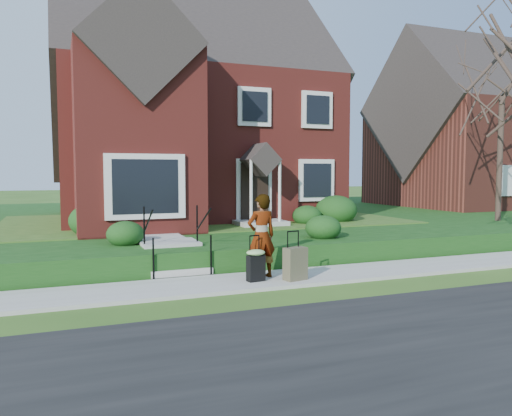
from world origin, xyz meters
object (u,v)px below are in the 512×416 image
front_steps (173,252)px  woman (261,236)px  suitcase_black (256,263)px  suitcase_olive (295,264)px

front_steps → woman: (1.59, -1.72, 0.53)m
front_steps → suitcase_black: size_ratio=2.05×
suitcase_black → suitcase_olive: (0.83, -0.21, -0.03)m
front_steps → suitcase_black: 2.43m
suitcase_olive → suitcase_black: bearing=153.0°
suitcase_black → suitcase_olive: 0.86m
woman → suitcase_olive: (0.58, -0.51, -0.57)m
woman → suitcase_black: 0.67m
woman → suitcase_olive: 0.96m
suitcase_black → front_steps: bearing=115.4°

